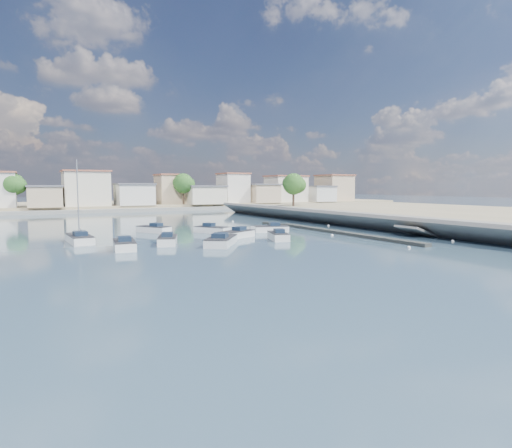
{
  "coord_description": "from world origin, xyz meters",
  "views": [
    {
      "loc": [
        -27.7,
        -31.62,
        5.96
      ],
      "look_at": [
        -3.08,
        14.07,
        1.4
      ],
      "focal_mm": 30.0,
      "sensor_mm": 36.0,
      "label": 1
    }
  ],
  "objects_px": {
    "motorboat_d": "(236,235)",
    "motorboat_h": "(222,241)",
    "motorboat_b": "(278,236)",
    "motorboat_e": "(168,240)",
    "motorboat_a": "(124,245)",
    "motorboat_g": "(213,230)",
    "sailboat": "(79,239)",
    "motorboat_f": "(152,230)",
    "motorboat_c": "(269,229)"
  },
  "relations": [
    {
      "from": "motorboat_f",
      "to": "motorboat_a",
      "type": "bearing_deg",
      "value": -115.02
    },
    {
      "from": "motorboat_d",
      "to": "motorboat_f",
      "type": "xyz_separation_m",
      "value": [
        -6.95,
        10.58,
        0.0
      ]
    },
    {
      "from": "motorboat_h",
      "to": "motorboat_a",
      "type": "bearing_deg",
      "value": 169.69
    },
    {
      "from": "motorboat_d",
      "to": "motorboat_a",
      "type": "bearing_deg",
      "value": -168.38
    },
    {
      "from": "motorboat_a",
      "to": "motorboat_h",
      "type": "distance_m",
      "value": 9.63
    },
    {
      "from": "motorboat_d",
      "to": "motorboat_h",
      "type": "relative_size",
      "value": 0.83
    },
    {
      "from": "motorboat_g",
      "to": "motorboat_a",
      "type": "bearing_deg",
      "value": -145.78
    },
    {
      "from": "motorboat_c",
      "to": "sailboat",
      "type": "xyz_separation_m",
      "value": [
        -23.13,
        0.75,
        0.03
      ]
    },
    {
      "from": "motorboat_d",
      "to": "motorboat_g",
      "type": "xyz_separation_m",
      "value": [
        -0.22,
        6.09,
        0.0
      ]
    },
    {
      "from": "motorboat_e",
      "to": "motorboat_h",
      "type": "xyz_separation_m",
      "value": [
        4.76,
        -3.17,
        0.0
      ]
    },
    {
      "from": "motorboat_e",
      "to": "motorboat_g",
      "type": "xyz_separation_m",
      "value": [
        8.21,
        7.35,
        0.0
      ]
    },
    {
      "from": "motorboat_a",
      "to": "motorboat_h",
      "type": "xyz_separation_m",
      "value": [
        9.48,
        -1.72,
        -0.0
      ]
    },
    {
      "from": "motorboat_a",
      "to": "motorboat_d",
      "type": "distance_m",
      "value": 13.43
    },
    {
      "from": "motorboat_a",
      "to": "motorboat_e",
      "type": "xyz_separation_m",
      "value": [
        4.72,
        1.45,
        -0.0
      ]
    },
    {
      "from": "motorboat_a",
      "to": "sailboat",
      "type": "distance_m",
      "value": 7.83
    },
    {
      "from": "motorboat_a",
      "to": "motorboat_e",
      "type": "distance_m",
      "value": 4.94
    },
    {
      "from": "motorboat_c",
      "to": "motorboat_h",
      "type": "xyz_separation_m",
      "value": [
        -10.34,
        -8.07,
        -0.0
      ]
    },
    {
      "from": "motorboat_c",
      "to": "motorboat_f",
      "type": "distance_m",
      "value": 15.28
    },
    {
      "from": "motorboat_b",
      "to": "motorboat_g",
      "type": "height_order",
      "value": "same"
    },
    {
      "from": "motorboat_d",
      "to": "sailboat",
      "type": "relative_size",
      "value": 0.57
    },
    {
      "from": "motorboat_b",
      "to": "motorboat_g",
      "type": "distance_m",
      "value": 10.4
    },
    {
      "from": "motorboat_d",
      "to": "motorboat_g",
      "type": "relative_size",
      "value": 1.06
    },
    {
      "from": "motorboat_e",
      "to": "motorboat_h",
      "type": "height_order",
      "value": "same"
    },
    {
      "from": "motorboat_c",
      "to": "motorboat_d",
      "type": "bearing_deg",
      "value": -151.35
    },
    {
      "from": "motorboat_d",
      "to": "motorboat_e",
      "type": "relative_size",
      "value": 1.0
    },
    {
      "from": "motorboat_g",
      "to": "motorboat_e",
      "type": "bearing_deg",
      "value": -138.18
    },
    {
      "from": "motorboat_d",
      "to": "motorboat_e",
      "type": "distance_m",
      "value": 8.53
    },
    {
      "from": "motorboat_a",
      "to": "motorboat_c",
      "type": "distance_m",
      "value": 20.81
    },
    {
      "from": "motorboat_f",
      "to": "motorboat_g",
      "type": "xyz_separation_m",
      "value": [
        6.73,
        -4.49,
        0.0
      ]
    },
    {
      "from": "motorboat_f",
      "to": "motorboat_g",
      "type": "relative_size",
      "value": 1.02
    },
    {
      "from": "motorboat_b",
      "to": "sailboat",
      "type": "distance_m",
      "value": 21.56
    },
    {
      "from": "motorboat_c",
      "to": "motorboat_a",
      "type": "bearing_deg",
      "value": -162.25
    },
    {
      "from": "motorboat_f",
      "to": "sailboat",
      "type": "xyz_separation_m",
      "value": [
        -9.51,
        -6.18,
        0.03
      ]
    },
    {
      "from": "motorboat_c",
      "to": "motorboat_e",
      "type": "bearing_deg",
      "value": -162.03
    },
    {
      "from": "motorboat_b",
      "to": "motorboat_h",
      "type": "xyz_separation_m",
      "value": [
        -7.23,
        -0.83,
        0.0
      ]
    },
    {
      "from": "motorboat_e",
      "to": "sailboat",
      "type": "xyz_separation_m",
      "value": [
        -8.03,
        5.65,
        0.03
      ]
    },
    {
      "from": "motorboat_d",
      "to": "motorboat_f",
      "type": "bearing_deg",
      "value": 123.33
    },
    {
      "from": "motorboat_b",
      "to": "motorboat_e",
      "type": "distance_m",
      "value": 12.22
    },
    {
      "from": "motorboat_a",
      "to": "motorboat_h",
      "type": "relative_size",
      "value": 0.9
    },
    {
      "from": "motorboat_a",
      "to": "motorboat_g",
      "type": "bearing_deg",
      "value": 34.22
    },
    {
      "from": "motorboat_a",
      "to": "motorboat_h",
      "type": "bearing_deg",
      "value": -10.31
    },
    {
      "from": "motorboat_c",
      "to": "sailboat",
      "type": "height_order",
      "value": "sailboat"
    },
    {
      "from": "motorboat_c",
      "to": "motorboat_e",
      "type": "xyz_separation_m",
      "value": [
        -15.1,
        -4.9,
        -0.0
      ]
    },
    {
      "from": "motorboat_a",
      "to": "motorboat_g",
      "type": "height_order",
      "value": "same"
    },
    {
      "from": "motorboat_c",
      "to": "motorboat_e",
      "type": "distance_m",
      "value": 15.87
    },
    {
      "from": "motorboat_f",
      "to": "motorboat_e",
      "type": "bearing_deg",
      "value": -97.13
    },
    {
      "from": "motorboat_g",
      "to": "sailboat",
      "type": "height_order",
      "value": "sailboat"
    },
    {
      "from": "motorboat_b",
      "to": "sailboat",
      "type": "relative_size",
      "value": 0.53
    },
    {
      "from": "motorboat_c",
      "to": "motorboat_g",
      "type": "relative_size",
      "value": 1.04
    },
    {
      "from": "motorboat_e",
      "to": "motorboat_f",
      "type": "xyz_separation_m",
      "value": [
        1.48,
        11.83,
        -0.0
      ]
    }
  ]
}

